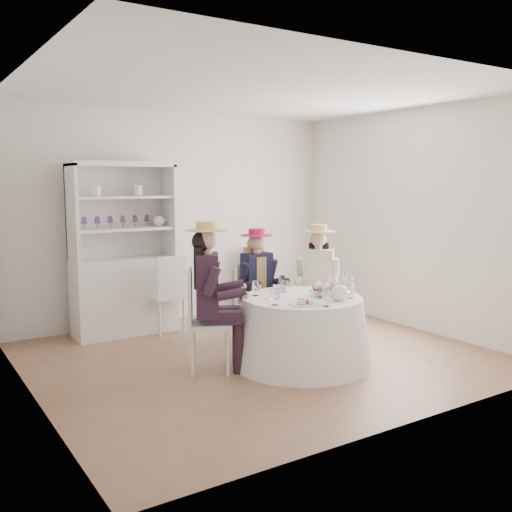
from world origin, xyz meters
TOP-DOWN VIEW (x-y plane):
  - ground at (0.00, 0.00)m, footprint 4.50×4.50m
  - ceiling at (0.00, 0.00)m, footprint 4.50×4.50m
  - wall_back at (0.00, 2.00)m, footprint 4.50×0.00m
  - wall_front at (0.00, -2.00)m, footprint 4.50×0.00m
  - wall_left at (-2.25, 0.00)m, footprint 0.00×4.50m
  - wall_right at (2.25, 0.00)m, footprint 0.00×4.50m
  - tea_table at (0.21, -0.42)m, footprint 1.39×1.39m
  - hutch at (-0.87, 1.67)m, footprint 1.25×0.56m
  - side_table at (1.02, 1.75)m, footprint 0.41×0.41m
  - hatbox at (1.02, 1.75)m, footprint 0.33×0.33m
  - guest_left at (-0.66, -0.11)m, footprint 0.62×0.56m
  - guest_mid at (0.28, 0.50)m, footprint 0.47×0.49m
  - guest_right at (0.90, 0.19)m, footprint 0.56×0.57m
  - spare_chair at (-0.44, 1.36)m, footprint 0.39×0.39m
  - teacup_a at (-0.02, -0.29)m, footprint 0.12×0.12m
  - teacup_b at (0.20, -0.12)m, footprint 0.07×0.07m
  - teacup_c at (0.47, -0.33)m, footprint 0.11×0.11m
  - flower_bowl at (0.40, -0.53)m, footprint 0.26×0.26m
  - flower_arrangement at (0.41, -0.50)m, footprint 0.19×0.19m
  - table_teapot at (0.41, -0.74)m, footprint 0.23×0.16m
  - sandwich_plate at (0.01, -0.72)m, footprint 0.28×0.28m
  - cupcake_stand at (0.69, -0.51)m, footprint 0.23×0.23m
  - stemware_set at (0.21, -0.42)m, footprint 0.96×1.00m

SIDE VIEW (x-z plane):
  - ground at x=0.00m, z-range 0.00..0.00m
  - side_table at x=1.02m, z-range 0.00..0.63m
  - tea_table at x=0.21m, z-range 0.00..0.68m
  - spare_chair at x=-0.44m, z-range 0.03..0.99m
  - sandwich_plate at x=0.01m, z-range 0.67..0.73m
  - flower_bowl at x=0.40m, z-range 0.68..0.74m
  - teacup_b at x=0.20m, z-range 0.68..0.74m
  - teacup_c at x=0.47m, z-range 0.68..0.75m
  - teacup_a at x=-0.02m, z-range 0.68..0.76m
  - hutch at x=-0.87m, z-range -0.30..1.75m
  - guest_mid at x=0.28m, z-range 0.09..1.38m
  - guest_right at x=0.90m, z-range 0.09..1.42m
  - table_teapot at x=0.41m, z-range 0.67..0.84m
  - stemware_set at x=0.21m, z-range 0.68..0.83m
  - cupcake_stand at x=0.69m, z-range 0.66..0.87m
  - hatbox at x=1.02m, z-range 0.63..0.90m
  - flower_arrangement at x=0.41m, z-range 0.74..0.81m
  - guest_left at x=-0.66m, z-range 0.09..1.54m
  - wall_back at x=0.00m, z-range -0.90..3.60m
  - wall_front at x=0.00m, z-range -0.90..3.60m
  - wall_left at x=-2.25m, z-range -0.90..3.60m
  - wall_right at x=2.25m, z-range -0.90..3.60m
  - ceiling at x=0.00m, z-range 2.70..2.70m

